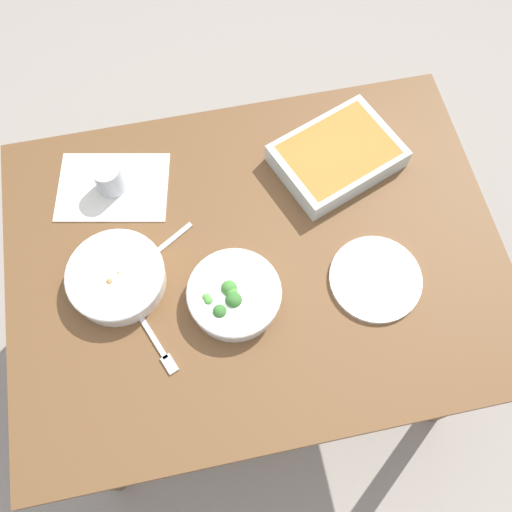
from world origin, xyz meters
TOP-DOWN VIEW (x-y plane):
  - ground_plane at (0.00, 0.00)m, footprint 6.00×6.00m
  - dining_table at (0.00, 0.00)m, footprint 1.20×0.90m
  - placemat at (0.32, -0.26)m, footprint 0.31×0.25m
  - stew_bowl at (0.33, 0.00)m, footprint 0.23×0.23m
  - broccoli_bowl at (0.07, 0.10)m, footprint 0.22×0.22m
  - baking_dish at (-0.26, -0.22)m, footprint 0.36×0.31m
  - drink_cup at (0.32, -0.26)m, footprint 0.07×0.07m
  - side_plate at (-0.27, 0.12)m, footprint 0.22×0.22m
  - spoon_by_stew at (0.24, -0.06)m, footprint 0.16×0.11m
  - fork_on_table at (0.26, 0.17)m, footprint 0.08×0.17m

SIDE VIEW (x-z plane):
  - ground_plane at x=0.00m, z-range 0.00..0.00m
  - dining_table at x=0.00m, z-range 0.28..1.02m
  - placemat at x=0.32m, z-range 0.74..0.74m
  - fork_on_table at x=0.26m, z-range 0.74..0.75m
  - spoon_by_stew at x=0.24m, z-range 0.74..0.75m
  - side_plate at x=-0.27m, z-range 0.74..0.75m
  - broccoli_bowl at x=0.07m, z-range 0.74..0.80m
  - stew_bowl at x=0.33m, z-range 0.74..0.80m
  - baking_dish at x=-0.26m, z-range 0.74..0.80m
  - drink_cup at x=0.32m, z-range 0.74..0.82m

